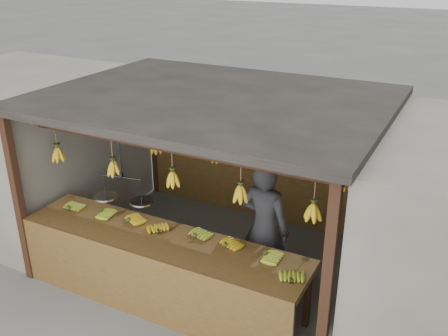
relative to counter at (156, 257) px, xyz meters
The scene contains 8 objects.
ground 1.42m from the counter, 84.63° to the left, with size 80.00×80.00×0.00m, color #5B5B57.
stall 2.00m from the counter, 85.76° to the left, with size 4.30×3.30×2.40m.
neighbor_left 3.72m from the counter, 160.59° to the left, with size 3.00×3.00×2.30m, color slate.
counter is the anchor object (origin of this frame).
hanging_bananas 1.54m from the counter, 84.67° to the left, with size 3.62×2.20×0.38m.
balance_scale 0.86m from the counter, 159.55° to the left, with size 0.77×0.38×0.78m.
vendor 1.36m from the counter, 42.16° to the left, with size 0.66×0.43×1.80m, color #262628.
bag_bundles 3.31m from the counter, 51.43° to the left, with size 0.08×0.26×1.24m.
Camera 1 is at (2.90, -5.32, 4.00)m, focal length 40.00 mm.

